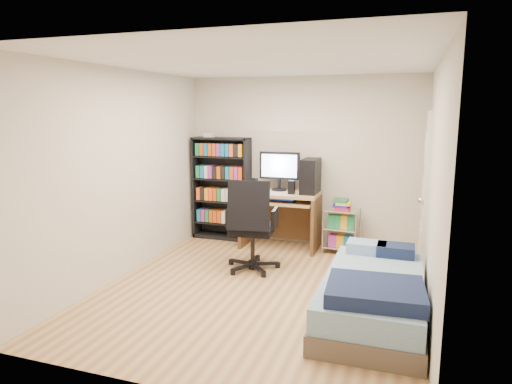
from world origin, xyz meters
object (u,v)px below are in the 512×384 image
(computer_desk, at_px, (289,197))
(bed, at_px, (374,295))
(office_chair, at_px, (252,241))
(media_shelf, at_px, (222,187))

(computer_desk, bearing_deg, bed, -55.80)
(office_chair, bearing_deg, bed, -37.30)
(computer_desk, xyz_separation_m, bed, (1.39, -2.04, -0.52))
(media_shelf, distance_m, bed, 3.37)
(office_chair, bearing_deg, computer_desk, 73.51)
(media_shelf, height_order, computer_desk, media_shelf)
(media_shelf, distance_m, computer_desk, 1.13)
(computer_desk, height_order, office_chair, computer_desk)
(media_shelf, distance_m, office_chair, 1.63)
(computer_desk, bearing_deg, office_chair, -99.31)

